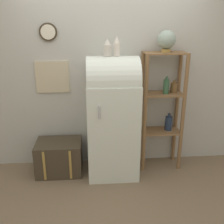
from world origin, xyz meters
name	(u,v)px	position (x,y,z in m)	size (l,w,h in m)	color
ground_plane	(114,180)	(0.00, 0.00, 0.00)	(12.00, 12.00, 0.00)	#7A664C
wall_back	(110,71)	(-0.01, 0.57, 1.35)	(7.00, 0.09, 2.70)	#B7B7AD
refrigerator	(113,115)	(0.00, 0.24, 0.83)	(0.65, 0.65, 1.59)	silver
suitcase_trunk	(59,157)	(-0.73, 0.28, 0.22)	(0.61, 0.46, 0.45)	#423828
shelf_unit	(163,106)	(0.70, 0.37, 0.90)	(0.56, 0.32, 1.62)	olive
globe	(167,40)	(0.69, 0.36, 1.77)	(0.23, 0.23, 0.27)	#AD8942
vase_left	(107,48)	(-0.06, 0.24, 1.69)	(0.10, 0.10, 0.20)	beige
vase_center	(117,47)	(0.05, 0.24, 1.70)	(0.08, 0.08, 0.23)	silver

